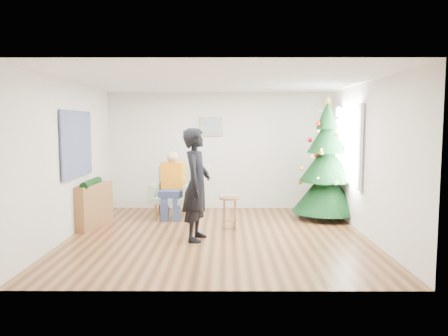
{
  "coord_description": "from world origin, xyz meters",
  "views": [
    {
      "loc": [
        0.13,
        -7.29,
        1.87
      ],
      "look_at": [
        0.1,
        0.6,
        1.1
      ],
      "focal_mm": 35.0,
      "sensor_mm": 36.0,
      "label": 1
    }
  ],
  "objects_px": {
    "christmas_tree": "(326,164)",
    "console": "(92,206)",
    "armchair": "(173,199)",
    "stool": "(230,212)",
    "standing_man": "(197,185)"
  },
  "relations": [
    {
      "from": "christmas_tree",
      "to": "console",
      "type": "bearing_deg",
      "value": -169.93
    },
    {
      "from": "christmas_tree",
      "to": "stool",
      "type": "bearing_deg",
      "value": -154.64
    },
    {
      "from": "armchair",
      "to": "standing_man",
      "type": "bearing_deg",
      "value": -60.98
    },
    {
      "from": "christmas_tree",
      "to": "console",
      "type": "relative_size",
      "value": 2.45
    },
    {
      "from": "armchair",
      "to": "console",
      "type": "bearing_deg",
      "value": -137.51
    },
    {
      "from": "standing_man",
      "to": "console",
      "type": "xyz_separation_m",
      "value": [
        -1.99,
        0.89,
        -0.52
      ]
    },
    {
      "from": "stool",
      "to": "armchair",
      "type": "distance_m",
      "value": 1.52
    },
    {
      "from": "standing_man",
      "to": "console",
      "type": "relative_size",
      "value": 1.83
    },
    {
      "from": "stool",
      "to": "standing_man",
      "type": "xyz_separation_m",
      "value": [
        -0.55,
        -0.76,
        0.61
      ]
    },
    {
      "from": "standing_man",
      "to": "christmas_tree",
      "type": "bearing_deg",
      "value": -46.72
    },
    {
      "from": "christmas_tree",
      "to": "console",
      "type": "height_order",
      "value": "christmas_tree"
    },
    {
      "from": "christmas_tree",
      "to": "standing_man",
      "type": "distance_m",
      "value": 3.01
    },
    {
      "from": "console",
      "to": "stool",
      "type": "bearing_deg",
      "value": 11.65
    },
    {
      "from": "christmas_tree",
      "to": "standing_man",
      "type": "relative_size",
      "value": 1.34
    },
    {
      "from": "stool",
      "to": "console",
      "type": "bearing_deg",
      "value": 177.14
    }
  ]
}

